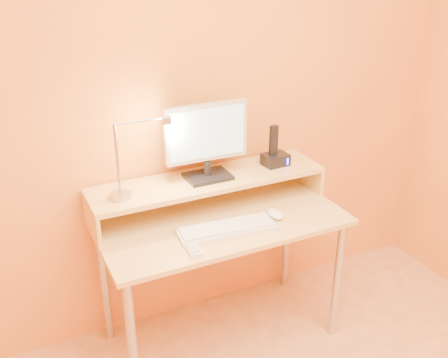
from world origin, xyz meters
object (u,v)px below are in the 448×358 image
phone_dock (275,159)px  lamp_base (121,196)px  remote_control (191,245)px  mouse (275,214)px  keyboard (227,230)px  monitor_panel (206,132)px

phone_dock → lamp_base: bearing=178.6°
remote_control → lamp_base: bearing=134.6°
lamp_base → mouse: 0.75m
lamp_base → keyboard: 0.51m
lamp_base → remote_control: lamp_base is taller
monitor_panel → lamp_base: 0.51m
phone_dock → mouse: size_ratio=1.17×
keyboard → mouse: bearing=9.9°
monitor_panel → remote_control: 0.56m
remote_control → mouse: bearing=14.8°
keyboard → remote_control: bearing=-161.0°
monitor_panel → lamp_base: (-0.45, -0.04, -0.23)m
phone_dock → remote_control: (-0.61, -0.32, -0.18)m
lamp_base → keyboard: size_ratio=0.22×
phone_dock → keyboard: 0.52m
phone_dock → mouse: bearing=-122.9°
lamp_base → monitor_panel: bearing=5.1°
monitor_panel → keyboard: bearing=-93.7°
monitor_panel → keyboard: 0.48m
phone_dock → mouse: phone_dock is taller
lamp_base → mouse: (0.70, -0.22, -0.15)m
monitor_panel → remote_control: bearing=-123.3°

